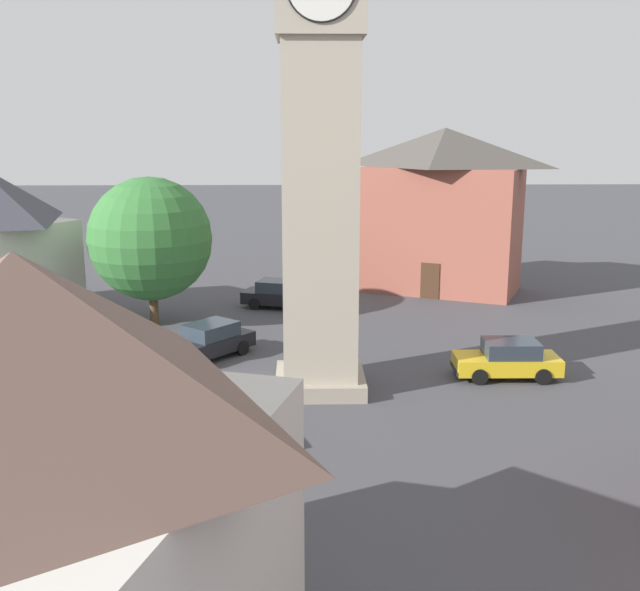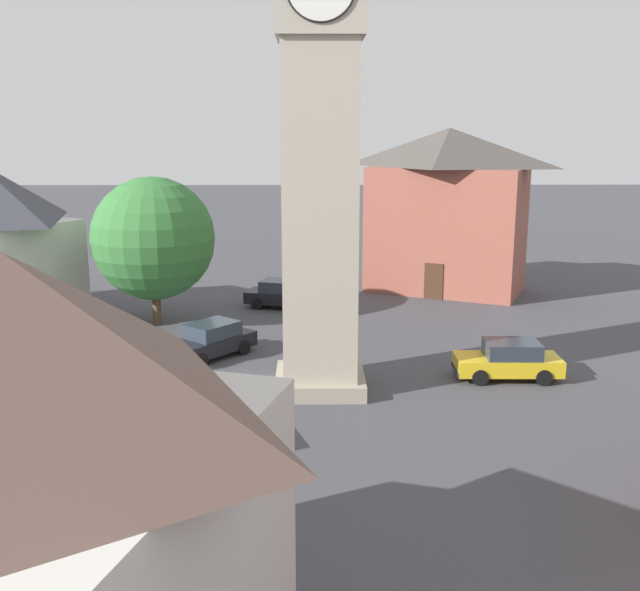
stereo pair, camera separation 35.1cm
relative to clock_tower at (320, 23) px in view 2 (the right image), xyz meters
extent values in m
plane|color=#424247|center=(0.00, 0.00, -13.23)|extent=(200.00, 200.00, 0.00)
cube|color=gray|center=(0.00, 0.00, -12.93)|extent=(3.36, 3.36, 0.60)
cube|color=#ADA38E|center=(0.00, 0.00, -6.57)|extent=(2.69, 2.69, 12.12)
cylinder|color=white|center=(0.00, -1.54, 0.97)|extent=(2.26, 0.04, 2.26)
torus|color=black|center=(0.00, -1.55, 0.97)|extent=(2.32, 0.06, 2.32)
cube|color=gold|center=(-7.44, -1.06, -12.64)|extent=(4.13, 1.76, 0.64)
cube|color=#28333D|center=(-7.59, -1.06, -12.02)|extent=(2.12, 1.59, 0.64)
cylinder|color=black|center=(-6.20, -0.28, -12.91)|extent=(0.64, 0.23, 0.64)
cylinder|color=black|center=(-6.22, -1.88, -12.91)|extent=(0.64, 0.23, 0.64)
cylinder|color=black|center=(-8.66, -0.24, -12.91)|extent=(0.64, 0.23, 0.64)
cylinder|color=black|center=(-8.68, -1.84, -12.91)|extent=(0.64, 0.23, 0.64)
cube|color=black|center=(-5.42, -1.09, -12.86)|extent=(0.15, 1.67, 0.16)
cube|color=black|center=(1.86, -12.92, -12.64)|extent=(4.42, 2.80, 0.64)
cube|color=#28333D|center=(2.00, -12.97, -12.02)|extent=(2.46, 2.10, 0.64)
cylinder|color=black|center=(0.45, -13.34, -12.91)|extent=(0.68, 0.39, 0.64)
cylinder|color=black|center=(0.91, -11.80, -12.91)|extent=(0.68, 0.39, 0.64)
cylinder|color=black|center=(2.81, -14.04, -12.91)|extent=(0.68, 0.39, 0.64)
cylinder|color=black|center=(3.27, -12.51, -12.91)|extent=(0.68, 0.39, 0.64)
cube|color=black|center=(-0.07, -12.34, -12.86)|extent=(0.59, 1.63, 0.16)
cube|color=black|center=(4.71, -3.93, -12.64)|extent=(3.95, 4.22, 0.64)
cube|color=#28333D|center=(4.61, -4.04, -12.02)|extent=(2.55, 2.61, 0.64)
cylinder|color=black|center=(4.90, -2.47, -12.91)|extent=(0.58, 0.63, 0.64)
cylinder|color=black|center=(6.11, -3.51, -12.91)|extent=(0.58, 0.63, 0.64)
cylinder|color=black|center=(3.30, -4.35, -12.91)|extent=(0.58, 0.63, 0.64)
cylinder|color=black|center=(4.52, -5.38, -12.91)|extent=(0.58, 0.63, 0.64)
cube|color=black|center=(6.02, -2.39, -12.86)|extent=(1.35, 1.17, 0.16)
cube|color=white|center=(4.11, 5.89, -12.64)|extent=(4.43, 2.93, 0.64)
cube|color=#28333D|center=(4.26, 5.94, -12.02)|extent=(2.49, 2.15, 0.64)
cylinder|color=black|center=(3.21, 4.74, -12.91)|extent=(0.68, 0.41, 0.64)
cylinder|color=black|center=(2.69, 6.25, -12.91)|extent=(0.68, 0.41, 0.64)
cylinder|color=black|center=(5.54, 5.53, -12.91)|extent=(0.68, 0.41, 0.64)
cylinder|color=black|center=(5.02, 7.05, -12.91)|extent=(0.68, 0.41, 0.64)
cube|color=black|center=(2.20, 5.24, -12.86)|extent=(0.65, 1.62, 0.16)
cylinder|color=#706656|center=(8.78, 2.87, -12.82)|extent=(0.13, 0.13, 0.82)
cylinder|color=#706656|center=(8.60, 2.86, -12.82)|extent=(0.13, 0.13, 0.82)
cube|color=#D13838|center=(8.69, 2.87, -12.11)|extent=(0.37, 0.23, 0.60)
cylinder|color=#D13838|center=(8.92, 2.87, -12.16)|extent=(0.09, 0.09, 0.60)
cylinder|color=#D13838|center=(8.45, 2.86, -12.16)|extent=(0.09, 0.09, 0.60)
sphere|color=#9E7051|center=(8.69, 2.87, -11.66)|extent=(0.22, 0.22, 0.22)
sphere|color=black|center=(8.69, 2.88, -11.64)|extent=(0.20, 0.20, 0.20)
cylinder|color=brown|center=(8.13, -9.52, -12.11)|extent=(0.44, 0.44, 2.25)
sphere|color=#337033|center=(8.13, -9.52, -8.85)|extent=(6.08, 6.08, 6.08)
cube|color=beige|center=(4.81, 16.21, -10.65)|extent=(8.34, 9.07, 5.15)
pyramid|color=brown|center=(4.81, 16.21, -6.63)|extent=(8.75, 9.53, 2.90)
cube|color=#422819|center=(3.73, 12.57, -12.18)|extent=(1.08, 0.39, 2.10)
cube|color=#995142|center=(-7.77, -17.18, -9.51)|extent=(10.09, 8.19, 7.45)
pyramid|color=#47423D|center=(-7.77, -17.18, -4.66)|extent=(10.60, 8.60, 2.25)
cube|color=#422819|center=(-6.73, -14.89, -12.18)|extent=(1.04, 0.53, 2.10)
cube|color=#422819|center=(13.91, -8.53, -12.18)|extent=(0.64, 0.98, 2.10)
camera|label=1|loc=(0.66, 26.73, -3.43)|focal=41.49mm
camera|label=2|loc=(0.31, 26.73, -3.43)|focal=41.49mm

